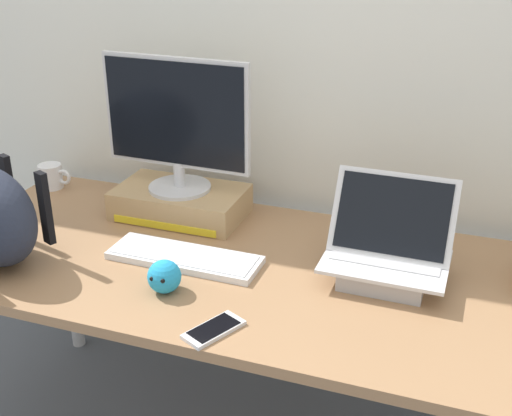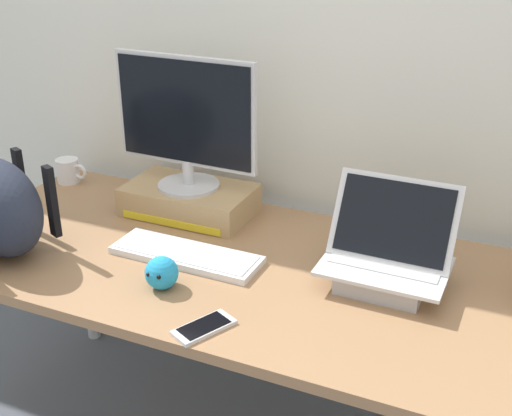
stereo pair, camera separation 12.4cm
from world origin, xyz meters
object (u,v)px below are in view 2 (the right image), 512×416
open_laptop (386,265)px  cell_phone (204,327)px  toner_box_yellow (189,200)px  plush_toy (162,273)px  coffee_mug (69,171)px  external_keyboard (186,255)px  desktop_monitor (186,122)px

open_laptop → cell_phone: 0.51m
toner_box_yellow → plush_toy: toner_box_yellow is taller
toner_box_yellow → coffee_mug: 0.54m
coffee_mug → cell_phone: coffee_mug is taller
open_laptop → external_keyboard: bearing=-169.7°
external_keyboard → cell_phone: (0.21, -0.29, -0.01)m
toner_box_yellow → cell_phone: toner_box_yellow is taller
desktop_monitor → open_laptop: desktop_monitor is taller
toner_box_yellow → coffee_mug: size_ratio=3.33×
plush_toy → desktop_monitor: bearing=110.5°
toner_box_yellow → desktop_monitor: bearing=-92.2°
plush_toy → open_laptop: bearing=26.0°
open_laptop → external_keyboard: (-0.55, -0.09, -0.05)m
desktop_monitor → toner_box_yellow: bearing=89.4°
open_laptop → coffee_mug: bearing=169.8°
cell_phone → plush_toy: bearing=173.1°
toner_box_yellow → plush_toy: size_ratio=4.64×
plush_toy → coffee_mug: bearing=144.7°
coffee_mug → plush_toy: size_ratio=1.40×
open_laptop → plush_toy: size_ratio=3.71×
desktop_monitor → coffee_mug: desktop_monitor is taller
toner_box_yellow → open_laptop: open_laptop is taller
toner_box_yellow → cell_phone: bearing=-57.8°
cell_phone → plush_toy: (-0.19, 0.12, 0.04)m
external_keyboard → coffee_mug: 0.75m
coffee_mug → open_laptop: bearing=-10.9°
desktop_monitor → open_laptop: bearing=-13.0°
external_keyboard → coffee_mug: bearing=154.8°
external_keyboard → plush_toy: 0.17m
coffee_mug → cell_phone: bearing=-34.8°
desktop_monitor → external_keyboard: desktop_monitor is taller
external_keyboard → open_laptop: bearing=10.3°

